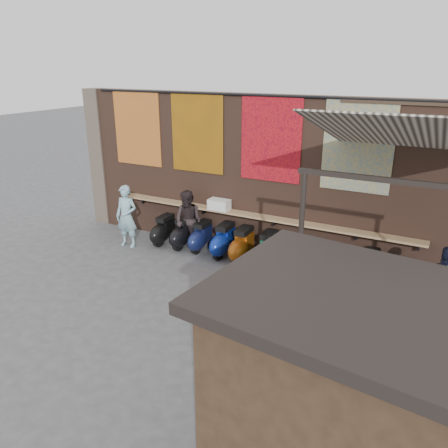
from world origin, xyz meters
name	(u,v)px	position (x,y,z in m)	size (l,w,h in m)	color
ground	(209,296)	(0.00, 0.00, 0.00)	(70.00, 70.00, 0.00)	#474749
brick_wall	(261,177)	(0.00, 2.70, 2.00)	(10.00, 0.40, 4.00)	brown
pier_left	(102,158)	(-5.20, 2.70, 2.00)	(0.50, 0.50, 4.00)	#4C4238
eating_counter	(254,216)	(0.00, 2.33, 1.10)	(8.00, 0.32, 0.05)	#9E7A51
shelf_box	(219,204)	(-0.98, 2.30, 1.26)	(0.54, 0.32, 0.27)	white
tapestry_redgold	(137,128)	(-3.60, 2.48, 3.00)	(1.50, 0.02, 2.00)	maroon
tapestry_sun	(197,133)	(-1.70, 2.48, 3.00)	(1.50, 0.02, 2.00)	orange
tapestry_orange	(271,139)	(0.30, 2.48, 3.00)	(1.50, 0.02, 2.00)	red
tapestry_multi	(358,146)	(2.30, 2.48, 3.00)	(1.50, 0.02, 2.00)	#2B619D
hang_rail	(260,95)	(0.00, 2.47, 3.98)	(0.06, 0.06, 9.50)	black
scooter_stool_0	(164,230)	(-2.52, 1.98, 0.39)	(0.37, 0.82, 0.78)	black
scooter_stool_1	(184,233)	(-1.91, 2.01, 0.41)	(0.38, 0.85, 0.81)	black
scooter_stool_2	(201,237)	(-1.38, 2.04, 0.39)	(0.37, 0.82, 0.78)	#121B47
scooter_stool_3	(224,240)	(-0.70, 2.01, 0.42)	(0.40, 0.88, 0.84)	navy
scooter_stool_4	(242,245)	(-0.15, 1.96, 0.42)	(0.40, 0.89, 0.84)	#8E420C
scooter_stool_5	(267,249)	(0.50, 2.03, 0.41)	(0.39, 0.87, 0.82)	#1B6C47
scooter_stool_6	(290,256)	(1.11, 1.95, 0.40)	(0.38, 0.84, 0.80)	#0F4C15
scooter_stool_7	(316,260)	(1.72, 2.02, 0.38)	(0.36, 0.80, 0.76)	maroon
scooter_stool_8	(339,265)	(2.26, 1.96, 0.39)	(0.37, 0.82, 0.78)	#AF1A0D
scooter_stool_9	(369,270)	(2.91, 2.02, 0.41)	(0.39, 0.86, 0.81)	#180E9C
scooter_stool_10	(398,278)	(3.51, 1.99, 0.36)	(0.34, 0.76, 0.72)	navy
diner_left	(127,216)	(-3.29, 1.40, 0.84)	(0.61, 0.40, 1.68)	#88B7C7
diner_right	(188,221)	(-1.72, 1.98, 0.80)	(0.78, 0.60, 1.60)	black
shopper_navy	(443,289)	(4.36, 0.94, 0.82)	(0.96, 0.40, 1.64)	black
shopper_grey	(448,307)	(4.46, 0.42, 0.76)	(0.98, 0.56, 1.51)	#505055
shopper_tan	(310,290)	(2.20, -0.17, 0.80)	(0.78, 0.51, 1.59)	#9D8264
market_stall	(351,426)	(3.63, -3.59, 1.32)	(2.44, 1.83, 2.64)	black
stall_roof	(367,303)	(3.63, -3.59, 2.70)	(2.73, 2.10, 0.12)	black
stall_sign	(386,329)	(3.75, -2.65, 1.92)	(1.20, 0.04, 0.50)	gold
stall_shelf	(375,398)	(3.75, -2.65, 0.96)	(2.03, 0.10, 0.06)	#473321
awning_canvas	(415,134)	(3.50, 0.90, 3.55)	(3.20, 3.40, 0.03)	beige
awning_ledger	(426,102)	(3.50, 2.49, 3.95)	(3.30, 0.08, 0.12)	#33261C
awning_header	(400,182)	(3.50, -0.60, 3.08)	(3.00, 0.08, 0.08)	black
awning_post_left	(299,260)	(2.10, -0.60, 1.55)	(0.09, 0.09, 3.10)	black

